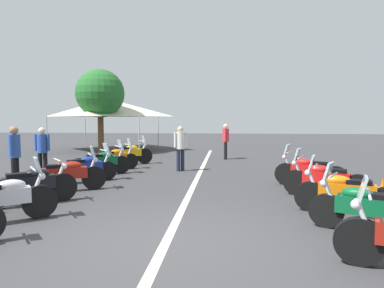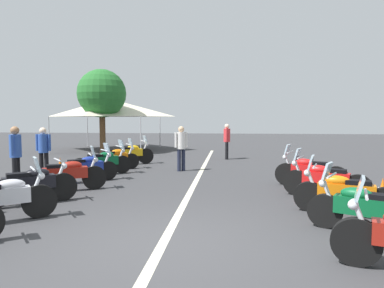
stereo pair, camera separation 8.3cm
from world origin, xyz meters
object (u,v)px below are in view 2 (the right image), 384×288
at_px(motorcycle_right_row_3, 324,179).
at_px(roadside_tree_0, 102,94).
at_px(motorcycle_left_row_1, 2,198).
at_px(motorcycle_right_row_1, 365,208).
at_px(motorcycle_left_row_3, 66,174).
at_px(bystander_0, 16,152).
at_px(motorcycle_left_row_4, 85,168).
at_px(motorcycle_left_row_2, 30,184).
at_px(bystander_1, 227,139).
at_px(motorcycle_left_row_6, 114,158).
at_px(motorcycle_right_row_4, 309,171).
at_px(event_tent, 110,108).
at_px(traffic_cone_0, 60,167).
at_px(bystander_4, 181,145).
at_px(motorcycle_left_row_5, 103,162).
at_px(motorcycle_left_row_7, 130,153).
at_px(bystander_3, 43,148).
at_px(motorcycle_right_row_2, 344,192).

xyz_separation_m(motorcycle_right_row_3, roadside_tree_0, (9.74, 9.39, 2.86)).
height_order(motorcycle_left_row_1, motorcycle_right_row_1, motorcycle_left_row_1).
relative_size(motorcycle_left_row_3, motorcycle_right_row_3, 1.00).
bearing_deg(bystander_0, motorcycle_left_row_4, 21.02).
height_order(motorcycle_left_row_2, motorcycle_left_row_4, motorcycle_left_row_4).
xyz_separation_m(bystander_0, bystander_1, (7.49, -5.97, -0.03)).
distance_m(motorcycle_left_row_6, motorcycle_right_row_4, 7.20).
bearing_deg(event_tent, traffic_cone_0, -170.90).
bearing_deg(roadside_tree_0, motorcycle_left_row_6, -155.36).
bearing_deg(motorcycle_right_row_4, motorcycle_left_row_6, 3.01).
bearing_deg(bystander_1, bystander_4, -108.85).
bearing_deg(motorcycle_right_row_3, motorcycle_right_row_1, 113.73).
xyz_separation_m(motorcycle_left_row_4, motorcycle_left_row_5, (1.36, -0.05, 0.01)).
bearing_deg(motorcycle_left_row_2, motorcycle_left_row_1, -119.18).
distance_m(motorcycle_left_row_4, event_tent, 11.26).
height_order(motorcycle_left_row_6, roadside_tree_0, roadside_tree_0).
distance_m(motorcycle_left_row_1, motorcycle_left_row_7, 8.29).
relative_size(motorcycle_right_row_3, bystander_1, 1.15).
bearing_deg(bystander_3, motorcycle_right_row_2, -113.36).
relative_size(motorcycle_left_row_4, event_tent, 0.30).
bearing_deg(bystander_3, motorcycle_right_row_3, -104.42).
bearing_deg(bystander_1, roadside_tree_0, 169.62).
height_order(motorcycle_left_row_7, bystander_3, bystander_3).
bearing_deg(motorcycle_right_row_2, motorcycle_right_row_3, -71.43).
distance_m(motorcycle_left_row_5, motorcycle_left_row_7, 2.76).
relative_size(bystander_3, event_tent, 0.29).
relative_size(motorcycle_left_row_1, motorcycle_left_row_3, 0.86).
xyz_separation_m(motorcycle_left_row_1, motorcycle_left_row_7, (8.29, -0.03, 0.01)).
distance_m(motorcycle_left_row_1, motorcycle_left_row_2, 1.39).
relative_size(motorcycle_left_row_5, bystander_0, 1.00).
relative_size(motorcycle_right_row_4, bystander_0, 1.09).
distance_m(motorcycle_left_row_1, motorcycle_left_row_4, 4.18).
height_order(motorcycle_right_row_1, bystander_4, bystander_4).
bearing_deg(bystander_0, event_tent, 86.35).
bearing_deg(motorcycle_right_row_3, event_tent, -26.31).
relative_size(motorcycle_right_row_2, bystander_3, 1.19).
bearing_deg(motorcycle_left_row_5, bystander_0, -164.10).
distance_m(motorcycle_right_row_3, bystander_1, 8.32).
height_order(motorcycle_left_row_7, event_tent, event_tent).
bearing_deg(motorcycle_left_row_5, motorcycle_right_row_3, -60.85).
relative_size(motorcycle_left_row_6, motorcycle_right_row_2, 0.88).
xyz_separation_m(motorcycle_right_row_2, bystander_4, (5.48, 4.15, 0.53)).
distance_m(motorcycle_left_row_7, bystander_3, 3.95).
xyz_separation_m(motorcycle_left_row_4, bystander_4, (2.58, -2.66, 0.53)).
height_order(bystander_3, event_tent, event_tent).
distance_m(motorcycle_right_row_1, event_tent, 17.81).
height_order(bystander_3, roadside_tree_0, roadside_tree_0).
xyz_separation_m(motorcycle_left_row_7, motorcycle_right_row_1, (-8.25, -6.56, -0.02)).
bearing_deg(motorcycle_left_row_4, bystander_4, 3.42).
relative_size(bystander_0, bystander_4, 1.04).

